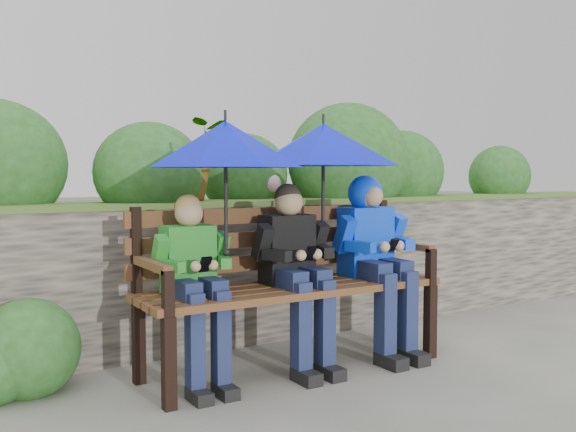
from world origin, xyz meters
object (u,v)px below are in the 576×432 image
boy_left (195,277)px  boy_middle (295,264)px  park_bench (287,275)px  boy_right (374,247)px  umbrella_right (323,145)px  umbrella_left (225,144)px

boy_left → boy_middle: bearing=-0.5°
park_bench → boy_right: 0.66m
boy_left → boy_right: (1.30, 0.00, 0.09)m
boy_middle → umbrella_right: umbrella_right is taller
boy_middle → umbrella_left: size_ratio=1.29×
park_bench → umbrella_right: 0.86m
park_bench → boy_right: size_ratio=1.61×
boy_middle → umbrella_left: (-0.48, -0.02, 0.72)m
boy_left → umbrella_right: 1.18m
boy_middle → park_bench: bearing=95.6°
boy_right → umbrella_right: 0.78m
boy_right → boy_middle: bearing=-179.3°
boy_right → park_bench: bearing=172.5°
umbrella_right → boy_middle: bearing=-169.2°
umbrella_left → park_bench: bearing=13.7°
boy_right → umbrella_left: 1.29m
umbrella_left → umbrella_right: size_ratio=0.94×
park_bench → boy_middle: bearing=-84.4°
umbrella_left → umbrella_right: umbrella_right is taller
boy_left → umbrella_right: (0.90, 0.04, 0.76)m
boy_middle → boy_right: (0.63, 0.01, 0.07)m
boy_left → umbrella_right: size_ratio=1.15×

